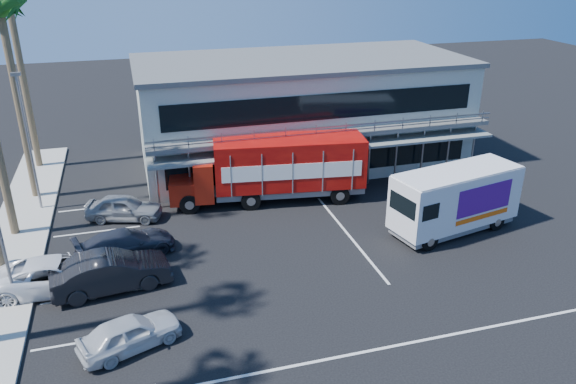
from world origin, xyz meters
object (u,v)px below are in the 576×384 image
object	(u,v)px
red_truck	(276,167)
white_van	(455,199)
parked_car_a	(130,333)
parked_car_b	(111,272)

from	to	relation	value
red_truck	white_van	world-z (taller)	red_truck
red_truck	parked_car_a	bearing A→B (deg)	-119.43
red_truck	white_van	xyz separation A→B (m)	(8.14, -6.57, -0.28)
white_van	parked_car_a	size ratio (longest dim) A/B	1.91
white_van	parked_car_b	distance (m)	17.81
white_van	parked_car_b	bearing A→B (deg)	170.53
red_truck	parked_car_b	bearing A→B (deg)	-134.79
red_truck	parked_car_b	xyz separation A→B (m)	(-9.63, -7.37, -1.28)
parked_car_a	parked_car_b	world-z (taller)	parked_car_b
white_van	parked_car_b	xyz separation A→B (m)	(-17.76, -0.80, -1.00)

